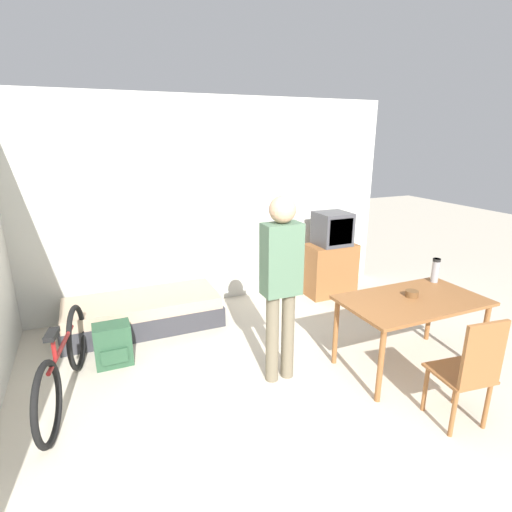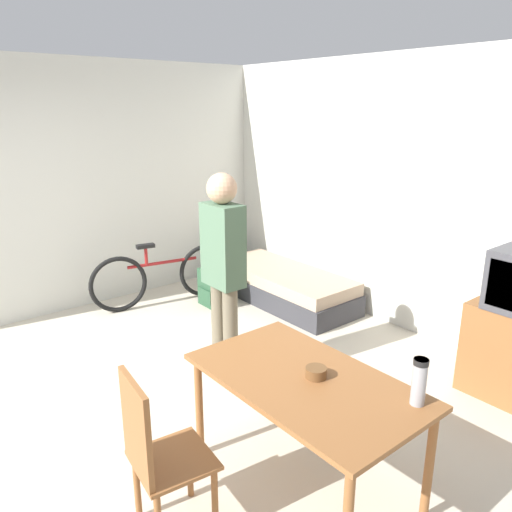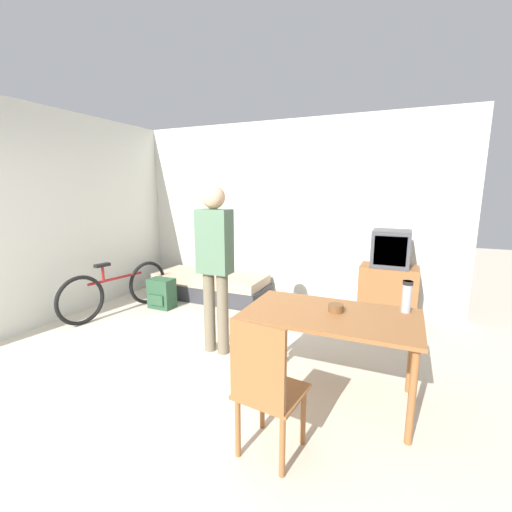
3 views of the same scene
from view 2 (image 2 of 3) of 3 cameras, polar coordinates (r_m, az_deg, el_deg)
name	(u,v)px [view 2 (image 2 of 3)]	position (r m, az deg, el deg)	size (l,w,h in m)	color
ground_plane	(67,432)	(3.96, -20.74, -18.34)	(20.00, 20.00, 0.00)	beige
wall_back	(378,192)	(5.33, 13.76, 7.08)	(5.44, 0.06, 2.70)	silver
wall_left	(130,182)	(6.04, -14.22, 8.15)	(0.06, 4.31, 2.70)	silver
daybed	(284,286)	(5.85, 3.18, -3.41)	(1.82, 0.76, 0.38)	#333338
dining_table	(305,390)	(2.98, 5.67, -15.02)	(1.36, 0.79, 0.73)	brown
wooden_chair	(155,451)	(2.79, -11.44, -20.99)	(0.44, 0.44, 0.95)	brown
bicycle	(163,276)	(5.82, -10.57, -2.29)	(0.37, 1.65, 0.74)	black
person_standing	(223,265)	(3.88, -3.76, -1.05)	(0.34, 0.23, 1.74)	#6B604C
thermos_flask	(419,380)	(2.76, 18.17, -13.27)	(0.08, 0.08, 0.26)	#99999E
mate_bowl	(316,372)	(2.93, 6.88, -13.08)	(0.12, 0.12, 0.06)	brown
backpack	(214,288)	(5.72, -4.77, -3.65)	(0.36, 0.27, 0.43)	#284C33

